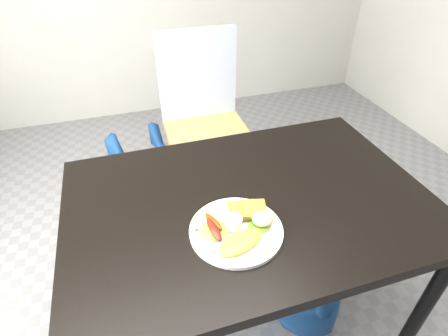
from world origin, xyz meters
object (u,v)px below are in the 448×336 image
(dining_chair, at_px, (208,135))
(dining_table, at_px, (250,202))
(person, at_px, (199,98))
(plate, at_px, (236,230))

(dining_chair, bearing_deg, dining_table, -95.91)
(dining_chair, distance_m, person, 0.55)
(person, bearing_deg, plate, 63.20)
(person, xyz_separation_m, plate, (-0.07, -0.70, -0.10))
(dining_table, distance_m, plate, 0.16)
(dining_table, height_order, person, person)
(dining_chair, xyz_separation_m, plate, (-0.19, -1.04, 0.31))
(dining_table, relative_size, dining_chair, 2.59)
(dining_table, bearing_deg, plate, -125.67)
(dining_table, xyz_separation_m, person, (-0.03, 0.57, 0.13))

